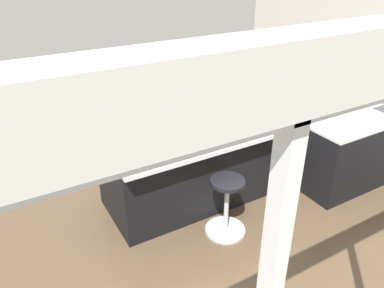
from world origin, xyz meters
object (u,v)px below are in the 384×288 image
object	(u,v)px
apple_red	(185,127)
apple_green	(198,123)
fruit_bowl	(230,117)
apple_yellow	(193,127)
water_bottle	(145,129)
stool_by_window	(226,208)
oven_range	(295,110)
kitchen_island	(188,165)
cutting_board	(193,131)

from	to	relation	value
apple_red	apple_green	world-z (taller)	apple_red
apple_green	fruit_bowl	world-z (taller)	apple_green
apple_yellow	water_bottle	size ratio (longest dim) A/B	0.23
stool_by_window	water_bottle	size ratio (longest dim) A/B	2.12
stool_by_window	apple_green	bearing A→B (deg)	-95.82
apple_yellow	fruit_bowl	size ratio (longest dim) A/B	0.36
oven_range	water_bottle	world-z (taller)	water_bottle
kitchen_island	apple_red	xyz separation A→B (m)	(0.07, 0.05, 0.53)
apple_red	fruit_bowl	bearing A→B (deg)	-177.38
apple_yellow	water_bottle	distance (m)	0.55
stool_by_window	cutting_board	world-z (taller)	cutting_board
fruit_bowl	water_bottle	bearing A→B (deg)	-1.24
kitchen_island	apple_green	bearing A→B (deg)	169.24
apple_yellow	apple_red	bearing A→B (deg)	-9.23
stool_by_window	oven_range	bearing A→B (deg)	-148.57
apple_red	apple_green	distance (m)	0.19
cutting_board	apple_red	xyz separation A→B (m)	(0.09, -0.03, 0.05)
apple_green	apple_yellow	world-z (taller)	apple_green
kitchen_island	apple_red	world-z (taller)	apple_red
oven_range	apple_red	xyz separation A→B (m)	(2.45, 0.74, 0.57)
kitchen_island	fruit_bowl	world-z (taller)	fruit_bowl
oven_range	stool_by_window	world-z (taller)	oven_range
cutting_board	apple_yellow	size ratio (longest dim) A/B	5.08
cutting_board	kitchen_island	bearing A→B (deg)	-76.89
oven_range	water_bottle	distance (m)	3.05
kitchen_island	apple_green	distance (m)	0.54
water_bottle	fruit_bowl	size ratio (longest dim) A/B	1.59
cutting_board	fruit_bowl	bearing A→B (deg)	-173.46
apple_red	fruit_bowl	size ratio (longest dim) A/B	0.44
oven_range	apple_red	distance (m)	2.62
cutting_board	fruit_bowl	distance (m)	0.55
kitchen_island	apple_yellow	xyz separation A→B (m)	(-0.03, 0.07, 0.52)
kitchen_island	cutting_board	bearing A→B (deg)	103.11
water_bottle	apple_yellow	bearing A→B (deg)	172.91
apple_red	apple_yellow	bearing A→B (deg)	170.77
apple_green	fruit_bowl	size ratio (longest dim) A/B	0.37
fruit_bowl	apple_red	bearing A→B (deg)	2.62
water_bottle	apple_red	bearing A→B (deg)	173.35
oven_range	cutting_board	bearing A→B (deg)	18.07
cutting_board	apple_yellow	world-z (taller)	apple_yellow
water_bottle	stool_by_window	bearing A→B (deg)	127.34
kitchen_island	cutting_board	xyz separation A→B (m)	(-0.02, 0.08, 0.48)
apple_green	fruit_bowl	bearing A→B (deg)	-179.83
cutting_board	fruit_bowl	xyz separation A→B (m)	(-0.55, -0.06, 0.03)
apple_red	apple_green	size ratio (longest dim) A/B	1.18
kitchen_island	cutting_board	size ratio (longest dim) A/B	5.49
apple_green	fruit_bowl	distance (m)	0.45
kitchen_island	stool_by_window	bearing A→B (deg)	93.81
stool_by_window	cutting_board	distance (m)	0.91
oven_range	apple_yellow	xyz separation A→B (m)	(2.36, 0.75, 0.56)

